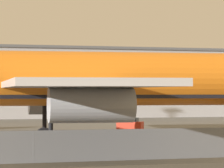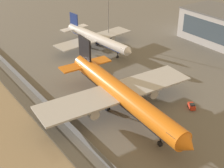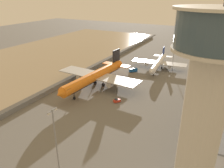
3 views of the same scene
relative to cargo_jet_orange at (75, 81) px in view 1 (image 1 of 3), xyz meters
The scene contains 5 objects.
ground_plane 8.95m from the cargo_jet_orange, behind, with size 500.00×500.00×0.00m, color #66635E.
perimeter_fence 17.95m from the cargo_jet_orange, 112.15° to the right, with size 280.00×0.10×2.42m.
cargo_jet_orange is the anchor object (origin of this frame).
baggage_tug 21.87m from the cargo_jet_orange, 58.07° to the left, with size 3.56×3.08×1.80m.
terminal_building 69.87m from the cargo_jet_orange, 85.11° to the left, with size 81.19×20.61×13.79m.
Camera 1 is at (-7.12, -61.22, 5.16)m, focal length 105.00 mm.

